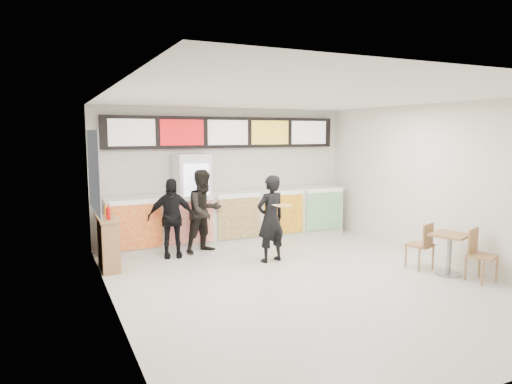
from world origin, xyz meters
TOP-DOWN VIEW (x-y plane):
  - floor at (0.00, 0.00)m, footprint 7.00×7.00m
  - ceiling at (0.00, 0.00)m, footprint 7.00×7.00m
  - wall_back at (0.00, 3.50)m, footprint 6.00×0.00m
  - wall_left at (-3.00, 0.00)m, footprint 0.00×7.00m
  - wall_right at (3.00, 0.00)m, footprint 0.00×7.00m
  - service_counter at (0.00, 3.09)m, footprint 5.56×0.77m
  - menu_board at (0.00, 3.41)m, footprint 5.50×0.14m
  - drinks_fridge at (-0.93, 3.11)m, footprint 0.70×0.67m
  - mirror_panel at (-2.99, 2.45)m, footprint 0.01×2.00m
  - customer_main at (0.04, 1.30)m, footprint 0.66×0.50m
  - customer_left at (-0.87, 2.51)m, footprint 0.99×0.88m
  - customer_mid at (-1.59, 2.41)m, footprint 0.97×0.53m
  - pizza_slice at (0.04, 0.85)m, footprint 0.36×0.36m
  - cafe_table at (2.46, -0.74)m, footprint 0.89×1.51m
  - condiment_ledge at (-2.82, 2.09)m, footprint 0.34×0.84m

SIDE VIEW (x-z plane):
  - floor at x=0.00m, z-range 0.00..0.00m
  - condiment_ledge at x=-2.82m, z-range -0.08..1.04m
  - cafe_table at x=2.46m, z-range 0.07..0.93m
  - service_counter at x=0.00m, z-range 0.00..1.14m
  - customer_mid at x=-1.59m, z-range 0.00..1.56m
  - customer_main at x=0.04m, z-range 0.00..1.66m
  - customer_left at x=-0.87m, z-range 0.00..1.70m
  - drinks_fridge at x=-0.93m, z-range 0.00..2.00m
  - pizza_slice at x=0.04m, z-range 1.15..1.17m
  - wall_back at x=0.00m, z-range -1.50..4.50m
  - wall_left at x=-3.00m, z-range -2.00..5.00m
  - wall_right at x=3.00m, z-range -2.00..5.00m
  - mirror_panel at x=-2.99m, z-range 1.00..2.50m
  - menu_board at x=0.00m, z-range 2.10..2.80m
  - ceiling at x=0.00m, z-range 3.00..3.00m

